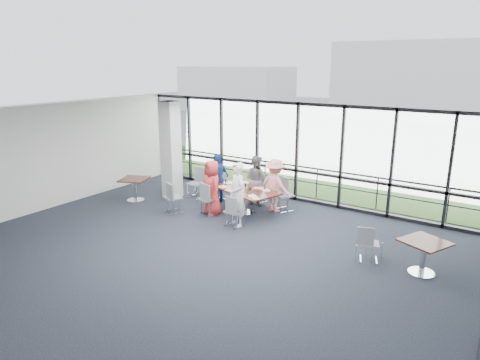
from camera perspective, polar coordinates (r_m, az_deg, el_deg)
The scene contains 40 objects.
floor at distance 10.36m, azimuth -5.37°, elevation -9.82°, with size 12.00×10.00×0.02m, color black.
ceiling at distance 9.45m, azimuth -5.86°, elevation 8.08°, with size 12.00×10.00×0.04m, color white.
wall_left at distance 14.26m, azimuth -24.64°, elevation 2.71°, with size 0.10×10.00×3.20m, color silver.
curtain_wall_back at distance 13.89m, azimuth 7.58°, elevation 3.68°, with size 12.00×0.10×3.20m, color white.
structural_column at distance 14.28m, azimuth -9.19°, elevation 3.94°, with size 0.50×0.50×3.20m, color silver.
apron at distance 18.75m, azimuth 14.24°, elevation 1.33°, with size 80.00×70.00×0.02m, color gray.
grass_strip at distance 16.93m, azimuth 11.93°, elevation 0.07°, with size 80.00×5.00×0.01m, color #385422.
hangar_aux at distance 42.67m, azimuth -0.44°, elevation 12.21°, with size 10.00×6.00×4.00m, color silver.
guard_rail at distance 14.67m, azimuth 8.48°, elevation -0.14°, with size 0.06×0.06×12.00m, color #2D2D33.
main_table at distance 12.76m, azimuth 0.75°, elevation -1.71°, with size 2.29×1.69×0.75m.
side_table_left at distance 14.33m, azimuth -13.90°, elevation -0.27°, with size 1.09×1.09×0.75m.
side_table_right at distance 9.96m, azimuth 23.38°, elevation -8.12°, with size 1.12×1.12×0.75m.
diner_near_left at distance 12.65m, azimuth -3.76°, elevation -1.00°, with size 0.81×0.52×1.65m, color red.
diner_near_right at distance 11.70m, azimuth -0.39°, elevation -1.96°, with size 0.65×0.48×1.79m, color white.
diner_far_left at distance 13.60m, azimuth 2.14°, elevation 0.03°, with size 0.77×0.47×1.58m, color slate.
diner_far_right at distance 12.91m, azimuth 4.68°, elevation -0.74°, with size 1.05×0.54×1.62m, color pink.
diner_end at distance 13.66m, azimuth -2.95°, elevation 0.17°, with size 0.94×0.51×1.61m, color navy.
chair_main_nl at distance 12.69m, azimuth -4.30°, elevation -2.53°, with size 0.48×0.48×0.98m, color gray, non-canonical shape.
chair_main_nr at distance 11.75m, azimuth -0.79°, elevation -4.22°, with size 0.43×0.43×0.89m, color gray, non-canonical shape.
chair_main_fl at distance 13.87m, azimuth 2.57°, elevation -1.15°, with size 0.43×0.43×0.88m, color gray, non-canonical shape.
chair_main_fr at distance 13.08m, azimuth 5.88°, elevation -2.02°, with size 0.48×0.48×0.98m, color gray, non-canonical shape.
chair_main_end at distance 14.02m, azimuth -3.06°, elevation -1.00°, with size 0.43×0.43×0.87m, color gray, non-canonical shape.
chair_spare_la at distance 13.01m, azimuth -8.94°, elevation -2.34°, with size 0.46×0.46×0.94m, color gray, non-canonical shape.
chair_spare_lb at distance 14.35m, azimuth -5.89°, elevation -0.46°, with size 0.48×0.48×0.97m, color gray, non-canonical shape.
chair_spare_r at distance 10.27m, azimuth 16.91°, elevation -8.11°, with size 0.40×0.40×0.82m, color gray, non-canonical shape.
plate_nl at distance 12.94m, azimuth -2.33°, elevation -0.91°, with size 0.27×0.27×0.01m, color white.
plate_nr at distance 12.05m, azimuth 1.66°, elevation -2.15°, with size 0.25×0.25×0.01m, color white.
plate_fl at distance 13.38m, azimuth 0.65°, elevation -0.34°, with size 0.25×0.25×0.01m, color white.
plate_fr at distance 12.59m, azimuth 3.54°, elevation -1.40°, with size 0.24×0.24×0.01m, color white.
plate_end at distance 13.36m, azimuth -1.57°, elevation -0.37°, with size 0.27×0.27×0.01m, color white.
tumbler_a at distance 12.75m, azimuth -1.01°, elevation -0.88°, with size 0.06×0.06×0.13m, color white.
tumbler_b at distance 12.38m, azimuth 0.88°, elevation -1.33°, with size 0.08×0.08×0.15m, color white.
tumbler_c at distance 12.89m, azimuth 1.79°, elevation -0.66°, with size 0.08×0.08×0.15m, color white.
tumbler_d at distance 13.15m, azimuth -2.03°, elevation -0.33°, with size 0.08×0.08×0.15m, color white.
menu_a at distance 12.61m, azimuth -1.31°, elevation -1.36°, with size 0.29×0.20×0.00m, color white.
menu_b at distance 11.89m, azimuth 2.09°, elevation -2.43°, with size 0.29×0.20×0.00m, color white.
menu_c at distance 12.83m, azimuth 2.46°, elevation -1.08°, with size 0.32×0.23×0.00m, color white.
condiment_caddy at distance 12.73m, azimuth 1.20°, elevation -1.12°, with size 0.10×0.07×0.04m, color black.
ketchup_bottle at distance 12.71m, azimuth 0.75°, elevation -0.82°, with size 0.06×0.06×0.18m, color #9C0100.
green_bottle at distance 12.61m, azimuth 1.14°, elevation -0.90°, with size 0.05×0.05×0.20m, color #26702F.
Camera 1 is at (5.98, -7.21, 4.40)m, focal length 32.00 mm.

